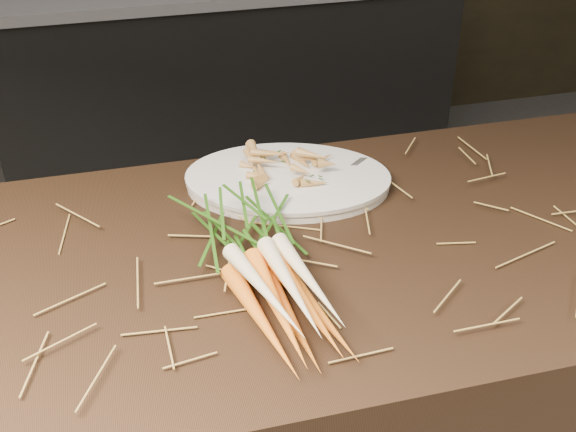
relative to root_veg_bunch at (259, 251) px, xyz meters
The scene contains 6 objects.
back_counter 2.01m from the root_veg_bunch, 82.14° to the left, with size 1.82×0.62×0.84m.
straw_bedding 0.06m from the root_veg_bunch, 129.14° to the left, with size 1.40×0.60×0.02m, color olive, non-canonical shape.
root_veg_bunch is the anchor object (origin of this frame).
serving_platter 0.27m from the root_veg_bunch, 65.79° to the left, with size 0.38×0.26×0.02m, color white, non-canonical shape.
roasted_veg_heap 0.27m from the root_veg_bunch, 65.79° to the left, with size 0.19×0.14×0.04m, color #B48235, non-canonical shape.
serving_fork 0.30m from the root_veg_bunch, 38.70° to the left, with size 0.01×0.14×0.00m, color silver.
Camera 1 is at (-0.15, -0.63, 1.61)m, focal length 45.00 mm.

